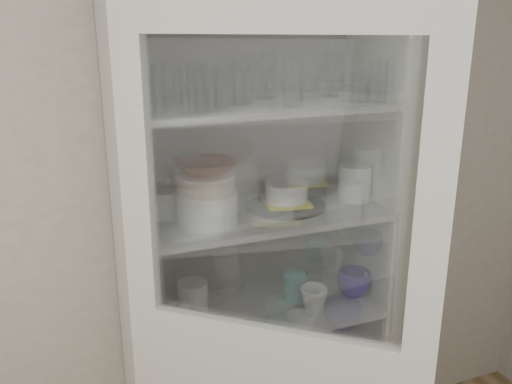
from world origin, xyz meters
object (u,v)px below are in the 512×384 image
object	(u,v)px
goblet_2	(267,75)
mug_white	(314,299)
goblet_1	(241,76)
glass_platter	(286,205)
measuring_cups	(200,326)
goblet_0	(132,82)
terracotta_bowl	(206,167)
grey_bowl_stack	(355,183)
mug_teal	(296,284)
goblet_3	(330,72)
white_ramekin	(286,191)
yellow_trivet	(286,202)
teal_jar	(295,285)
cream_bowl	(206,183)
plate_stack_back	(167,200)
plate_stack_front	(207,207)
white_canister	(193,298)
mug_blue	(354,283)

from	to	relation	value
goblet_2	mug_white	world-z (taller)	goblet_2
goblet_1	glass_platter	distance (m)	0.51
goblet_2	measuring_cups	size ratio (longest dim) A/B	1.86
glass_platter	mug_white	world-z (taller)	glass_platter
goblet_0	terracotta_bowl	world-z (taller)	goblet_0
grey_bowl_stack	mug_teal	distance (m)	0.48
goblet_3	white_ramekin	world-z (taller)	goblet_3
goblet_2	yellow_trivet	size ratio (longest dim) A/B	1.05
terracotta_bowl	mug_teal	world-z (taller)	terracotta_bowl
teal_jar	goblet_1	bearing A→B (deg)	159.45
cream_bowl	mug_teal	size ratio (longest dim) A/B	1.85
plate_stack_back	teal_jar	world-z (taller)	plate_stack_back
plate_stack_back	goblet_3	bearing A→B (deg)	-2.97
glass_platter	teal_jar	distance (m)	0.36
goblet_3	measuring_cups	world-z (taller)	goblet_3
plate_stack_front	white_ramekin	size ratio (longest dim) A/B	1.33
white_ramekin	terracotta_bowl	bearing A→B (deg)	-172.19
grey_bowl_stack	white_canister	world-z (taller)	grey_bowl_stack
yellow_trivet	plate_stack_back	bearing A→B (deg)	166.79
plate_stack_back	mug_teal	distance (m)	0.64
measuring_cups	white_canister	distance (m)	0.13
measuring_cups	goblet_3	bearing A→B (deg)	14.74
measuring_cups	white_canister	xyz separation A→B (m)	(0.01, 0.12, 0.05)
goblet_1	grey_bowl_stack	xyz separation A→B (m)	(0.43, -0.10, -0.41)
plate_stack_front	mug_blue	size ratio (longest dim) A/B	1.59
goblet_0	mug_white	xyz separation A→B (m)	(0.61, -0.20, -0.83)
goblet_2	glass_platter	size ratio (longest dim) A/B	0.59
goblet_1	grey_bowl_stack	world-z (taller)	goblet_1
goblet_3	cream_bowl	size ratio (longest dim) A/B	0.89
plate_stack_front	goblet_1	bearing A→B (deg)	37.24
white_canister	mug_blue	bearing A→B (deg)	-7.66
goblet_0	measuring_cups	distance (m)	0.89
yellow_trivet	mug_blue	distance (m)	0.47
terracotta_bowl	yellow_trivet	bearing A→B (deg)	7.81
goblet_2	measuring_cups	world-z (taller)	goblet_2
measuring_cups	glass_platter	bearing A→B (deg)	12.65
goblet_0	mug_blue	xyz separation A→B (m)	(0.82, -0.14, -0.83)
cream_bowl	terracotta_bowl	xyz separation A→B (m)	(0.00, 0.00, 0.06)
goblet_3	mug_white	size ratio (longest dim) A/B	1.67
plate_stack_back	mug_teal	size ratio (longest dim) A/B	1.73
teal_jar	goblet_0	bearing A→B (deg)	172.57
goblet_2	white_canister	size ratio (longest dim) A/B	1.27
mug_white	measuring_cups	distance (m)	0.45
white_canister	measuring_cups	bearing A→B (deg)	-94.85
goblet_2	plate_stack_front	distance (m)	0.53
measuring_cups	terracotta_bowl	bearing A→B (deg)	38.11
white_ramekin	grey_bowl_stack	distance (m)	0.29
cream_bowl	grey_bowl_stack	world-z (taller)	cream_bowl
goblet_2	mug_blue	size ratio (longest dim) A/B	1.27
goblet_2	mug_blue	bearing A→B (deg)	-23.73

